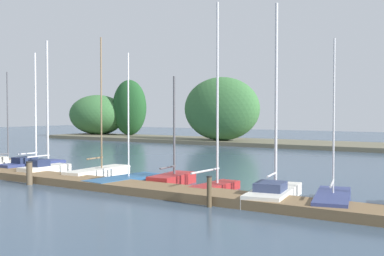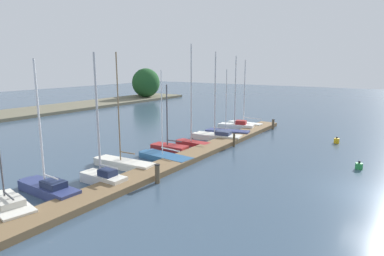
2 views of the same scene
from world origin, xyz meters
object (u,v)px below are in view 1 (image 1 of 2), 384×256
at_px(sailboat_8, 274,191).
at_px(mooring_piling_2, 209,191).
at_px(sailboat_3, 46,167).
at_px(mooring_piling_1, 29,173).
at_px(sailboat_1, 6,163).
at_px(sailboat_4, 100,171).
at_px(sailboat_5, 127,180).
at_px(sailboat_2, 34,164).
at_px(sailboat_9, 333,199).
at_px(sailboat_6, 173,178).
at_px(sailboat_7, 216,181).

xyz_separation_m(sailboat_8, mooring_piling_2, (-1.45, -2.41, 0.18)).
xyz_separation_m(sailboat_3, mooring_piling_1, (1.78, -2.45, 0.06)).
bearing_deg(sailboat_1, sailboat_4, -77.11).
bearing_deg(sailboat_5, sailboat_2, 86.58).
bearing_deg(sailboat_4, sailboat_3, 109.57).
bearing_deg(sailboat_1, sailboat_9, -81.60).
bearing_deg(sailboat_3, sailboat_2, 64.09).
relative_size(sailboat_1, sailboat_6, 1.15).
relative_size(sailboat_1, sailboat_7, 0.72).
distance_m(sailboat_6, sailboat_9, 7.76).
bearing_deg(sailboat_8, mooring_piling_1, 92.92).
distance_m(sailboat_7, mooring_piling_2, 3.39).
relative_size(sailboat_5, sailboat_7, 0.76).
height_order(sailboat_2, sailboat_7, sailboat_7).
relative_size(sailboat_4, mooring_piling_1, 6.66).
relative_size(sailboat_1, sailboat_4, 0.80).
bearing_deg(sailboat_9, sailboat_8, 80.24).
bearing_deg(mooring_piling_1, sailboat_1, 152.66).
bearing_deg(sailboat_1, sailboat_3, -90.56).
xyz_separation_m(sailboat_1, sailboat_7, (14.75, -0.21, 0.16)).
distance_m(sailboat_1, sailboat_7, 14.75).
relative_size(sailboat_5, mooring_piling_2, 5.52).
bearing_deg(sailboat_4, mooring_piling_1, 160.78).
bearing_deg(mooring_piling_1, sailboat_2, 139.72).
bearing_deg(sailboat_6, sailboat_4, 83.66).
bearing_deg(mooring_piling_1, sailboat_7, 21.00).
distance_m(sailboat_3, sailboat_7, 10.03).
distance_m(mooring_piling_1, mooring_piling_2, 9.72).
height_order(sailboat_9, mooring_piling_1, sailboat_9).
bearing_deg(sailboat_5, sailboat_1, 89.89).
bearing_deg(sailboat_3, sailboat_5, -89.54).
relative_size(sailboat_1, sailboat_9, 0.96).
xyz_separation_m(sailboat_4, sailboat_5, (2.82, -1.16, -0.08)).
relative_size(sailboat_3, sailboat_9, 1.18).
relative_size(sailboat_1, sailboat_8, 0.77).
xyz_separation_m(sailboat_7, mooring_piling_2, (1.49, -3.04, 0.10)).
height_order(sailboat_3, sailboat_6, sailboat_3).
relative_size(sailboat_3, sailboat_8, 0.95).
relative_size(sailboat_3, sailboat_7, 0.89).
relative_size(sailboat_4, sailboat_5, 1.18).
distance_m(sailboat_8, mooring_piling_1, 11.45).
bearing_deg(mooring_piling_1, sailboat_6, 32.59).
distance_m(sailboat_4, sailboat_6, 4.73).
xyz_separation_m(sailboat_4, mooring_piling_2, (8.78, -3.58, 0.25)).
bearing_deg(sailboat_7, mooring_piling_1, 112.04).
height_order(sailboat_4, mooring_piling_1, sailboat_4).
bearing_deg(sailboat_1, sailboat_6, -78.47).
bearing_deg(sailboat_3, mooring_piling_2, -101.94).
bearing_deg(sailboat_9, sailboat_4, 71.60).
bearing_deg(sailboat_7, sailboat_1, 90.22).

